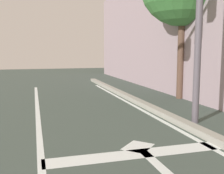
# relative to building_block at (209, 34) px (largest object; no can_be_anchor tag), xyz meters

# --- Properties ---
(stop_bar) EXTENTS (3.10, 0.40, 0.01)m
(stop_bar) POSITION_rel_building_block_xyz_m (-7.73, -9.03, -2.67)
(stop_bar) COLOR silver
(stop_bar) RESTS_ON ground
(lane_arrow_stem) EXTENTS (0.16, 1.40, 0.01)m
(lane_arrow_stem) POSITION_rel_building_block_xyz_m (-7.57, -9.57, -2.67)
(lane_arrow_stem) COLOR silver
(lane_arrow_stem) RESTS_ON ground
(lane_arrow_head) EXTENTS (0.71, 0.71, 0.01)m
(lane_arrow_head) POSITION_rel_building_block_xyz_m (-7.57, -8.72, -2.67)
(lane_arrow_head) COLOR silver
(lane_arrow_head) RESTS_ON ground
(building_block) EXTENTS (8.35, 13.96, 5.34)m
(building_block) POSITION_rel_building_block_xyz_m (0.00, 0.00, 0.00)
(building_block) COLOR #A08B93
(building_block) RESTS_ON ground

